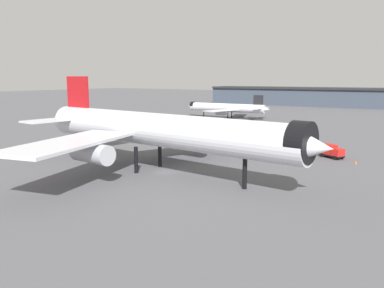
{
  "coord_description": "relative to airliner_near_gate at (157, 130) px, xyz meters",
  "views": [
    {
      "loc": [
        46.0,
        -59.91,
        18.13
      ],
      "look_at": [
        7.22,
        -1.01,
        6.34
      ],
      "focal_mm": 37.31,
      "sensor_mm": 36.0,
      "label": 1
    }
  ],
  "objects": [
    {
      "name": "ground",
      "position": [
        1.27,
        0.25,
        -8.1
      ],
      "size": [
        900.0,
        900.0,
        0.0
      ],
      "primitive_type": "plane",
      "color": "#56565B"
    },
    {
      "name": "airliner_near_gate",
      "position": [
        0.0,
        0.0,
        0.0
      ],
      "size": [
        67.65,
        61.52,
        18.39
      ],
      "rotation": [
        0.0,
        0.0,
        -0.09
      ],
      "color": "silver",
      "rests_on": "ground"
    },
    {
      "name": "airliner_far_taxiway",
      "position": [
        -38.08,
        98.4,
        -3.4
      ],
      "size": [
        40.91,
        37.44,
        10.68
      ],
      "rotation": [
        0.0,
        0.0,
        3.17
      ],
      "color": "silver",
      "rests_on": "ground"
    },
    {
      "name": "terminal_building",
      "position": [
        -2.26,
        200.42,
        -2.04
      ],
      "size": [
        187.51,
        32.21,
        19.21
      ],
      "rotation": [
        0.0,
        0.0,
        0.05
      ],
      "color": "#3D4756",
      "rests_on": "ground"
    },
    {
      "name": "service_truck_front",
      "position": [
        24.79,
        32.34,
        -6.51
      ],
      "size": [
        5.94,
        4.6,
        3.0
      ],
      "rotation": [
        0.0,
        0.0,
        5.8
      ],
      "color": "black",
      "rests_on": "ground"
    },
    {
      "name": "traffic_cone_near_nose",
      "position": [
        6.6,
        36.98,
        -7.78
      ],
      "size": [
        0.51,
        0.51,
        0.64
      ],
      "primitive_type": "cone",
      "color": "#F2600C",
      "rests_on": "ground"
    },
    {
      "name": "traffic_cone_wingtip",
      "position": [
        30.81,
        28.64,
        -7.76
      ],
      "size": [
        0.54,
        0.54,
        0.68
      ],
      "primitive_type": "cone",
      "color": "#F2600C",
      "rests_on": "ground"
    }
  ]
}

